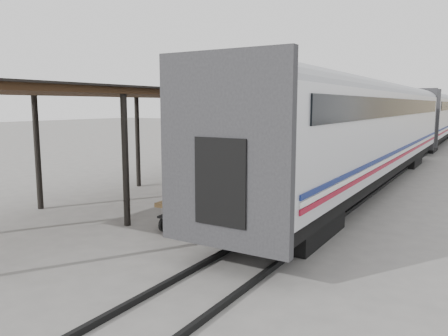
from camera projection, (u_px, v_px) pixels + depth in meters
ground at (202, 217)px, 14.13m from camera, size 160.00×160.00×0.00m
train at (434, 114)px, 40.65m from camera, size 3.45×76.01×4.01m
canopy at (333, 100)px, 35.58m from camera, size 4.90×64.30×4.15m
rails at (432, 142)px, 41.20m from camera, size 1.54×150.00×0.12m
building_left at (389, 108)px, 88.13m from camera, size 12.00×8.00×6.00m
baggage_cart at (195, 204)px, 13.08m from camera, size 1.48×2.51×0.86m
suitcase_stack at (197, 189)px, 13.40m from camera, size 1.29×1.14×0.45m
luggage_tug at (321, 143)px, 33.32m from camera, size 1.50×1.89×1.46m
porter at (188, 169)px, 12.23m from camera, size 0.49×0.72×1.92m
pedestrian at (313, 148)px, 28.62m from camera, size 0.96×0.43×1.61m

